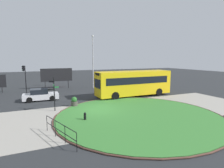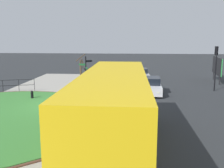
% 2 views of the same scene
% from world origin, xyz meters
% --- Properties ---
extents(ground, '(120.00, 120.00, 0.00)m').
position_xyz_m(ground, '(0.00, 0.00, 0.00)').
color(ground, '#282B2D').
extents(sidewalk_paving, '(32.00, 8.89, 0.02)m').
position_xyz_m(sidewalk_paving, '(0.00, -1.55, 0.01)').
color(sidewalk_paving, '#9E998E').
rests_on(sidewalk_paving, ground).
extents(signpost_directional, '(1.10, 1.06, 3.23)m').
position_xyz_m(signpost_directional, '(-3.94, 1.50, 1.88)').
color(signpost_directional, black).
rests_on(signpost_directional, ground).
extents(bollard_foreground, '(0.20, 0.20, 0.69)m').
position_xyz_m(bollard_foreground, '(-2.05, -2.39, 0.35)').
color(bollard_foreground, black).
rests_on(bollard_foreground, ground).
extents(railing_grass_edge, '(1.24, 3.81, 1.10)m').
position_xyz_m(railing_grass_edge, '(-4.43, -5.24, 0.71)').
color(railing_grass_edge, black).
rests_on(railing_grass_edge, ground).
extents(bus_yellow, '(10.20, 2.66, 3.31)m').
position_xyz_m(bus_yellow, '(6.58, 4.62, 1.78)').
color(bus_yellow, yellow).
rests_on(bus_yellow, ground).
extents(car_near_lane, '(4.20, 2.00, 1.38)m').
position_xyz_m(car_near_lane, '(-11.47, 6.16, 0.64)').
color(car_near_lane, '#B7B7BC').
rests_on(car_near_lane, ground).
extents(car_far_lane, '(4.08, 1.90, 1.39)m').
position_xyz_m(car_far_lane, '(-4.90, 6.88, 0.65)').
color(car_far_lane, silver).
rests_on(car_far_lane, ground).
extents(traffic_light_near, '(0.49, 0.29, 3.97)m').
position_xyz_m(traffic_light_near, '(-6.64, 12.69, 2.90)').
color(traffic_light_near, black).
rests_on(traffic_light_near, ground).
extents(billboard_right, '(4.56, 0.69, 2.68)m').
position_xyz_m(billboard_right, '(-11.38, 14.33, 1.72)').
color(billboard_right, black).
rests_on(billboard_right, ground).
extents(planter_near_signpost, '(0.70, 0.70, 1.03)m').
position_xyz_m(planter_near_signpost, '(-1.86, 2.40, 0.48)').
color(planter_near_signpost, '#47423D').
rests_on(planter_near_signpost, ground).
extents(street_tree_bare, '(0.94, 1.02, 3.06)m').
position_xyz_m(street_tree_bare, '(-9.43, -0.04, 1.43)').
color(street_tree_bare, '#423323').
rests_on(street_tree_bare, ground).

